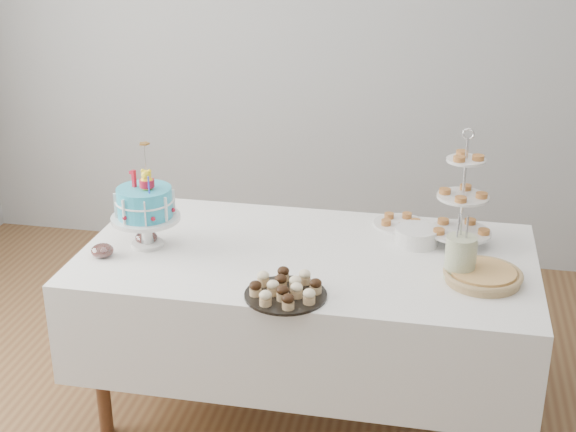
% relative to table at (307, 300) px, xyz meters
% --- Properties ---
extents(walls, '(5.04, 4.04, 2.70)m').
position_rel_table_xyz_m(walls, '(0.00, -0.30, 0.81)').
color(walls, '#A1A4A6').
rests_on(walls, floor).
extents(table, '(1.92, 1.02, 0.77)m').
position_rel_table_xyz_m(table, '(0.00, 0.00, 0.00)').
color(table, white).
rests_on(table, floor).
extents(birthday_cake, '(0.30, 0.30, 0.46)m').
position_rel_table_xyz_m(birthday_cake, '(-0.69, -0.06, 0.35)').
color(birthday_cake, silver).
rests_on(birthday_cake, table).
extents(cupcake_tray, '(0.32, 0.32, 0.07)m').
position_rel_table_xyz_m(cupcake_tray, '(-0.01, -0.40, 0.26)').
color(cupcake_tray, black).
rests_on(cupcake_tray, table).
extents(pie, '(0.31, 0.31, 0.05)m').
position_rel_table_xyz_m(pie, '(0.73, -0.12, 0.26)').
color(pie, tan).
rests_on(pie, table).
extents(tiered_stand, '(0.27, 0.27, 0.53)m').
position_rel_table_xyz_m(tiered_stand, '(0.63, 0.22, 0.45)').
color(tiered_stand, silver).
rests_on(tiered_stand, table).
extents(plate_stack, '(0.19, 0.19, 0.07)m').
position_rel_table_xyz_m(plate_stack, '(0.45, 0.19, 0.26)').
color(plate_stack, silver).
rests_on(plate_stack, table).
extents(pastry_plate, '(0.25, 0.25, 0.04)m').
position_rel_table_xyz_m(pastry_plate, '(0.36, 0.39, 0.24)').
color(pastry_plate, silver).
rests_on(pastry_plate, table).
extents(jam_bowl_a, '(0.10, 0.10, 0.06)m').
position_rel_table_xyz_m(jam_bowl_a, '(-0.84, -0.20, 0.25)').
color(jam_bowl_a, silver).
rests_on(jam_bowl_a, table).
extents(jam_bowl_b, '(0.10, 0.10, 0.06)m').
position_rel_table_xyz_m(jam_bowl_b, '(-0.71, -0.04, 0.25)').
color(jam_bowl_b, silver).
rests_on(jam_bowl_b, table).
extents(utensil_pitcher, '(0.13, 0.12, 0.27)m').
position_rel_table_xyz_m(utensil_pitcher, '(0.63, -0.11, 0.32)').
color(utensil_pitcher, beige).
rests_on(utensil_pitcher, table).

